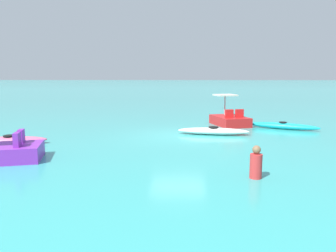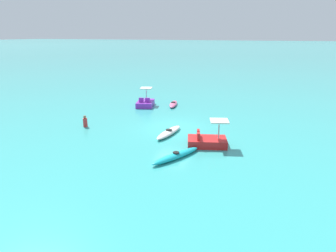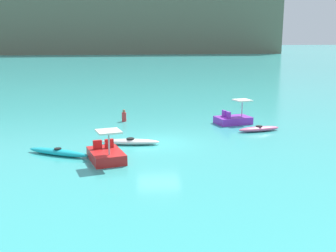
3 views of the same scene
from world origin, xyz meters
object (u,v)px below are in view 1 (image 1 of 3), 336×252
(kayak_pink, at_px, (9,140))
(pedal_boat_purple, at_px, (1,150))
(kayak_white, at_px, (213,131))
(pedal_boat_red, at_px, (230,119))
(kayak_cyan, at_px, (283,126))
(person_near_shore, at_px, (256,164))

(kayak_pink, xyz_separation_m, pedal_boat_purple, (-1.11, 2.49, 0.17))
(kayak_white, xyz_separation_m, pedal_boat_red, (-1.15, -3.02, 0.17))
(kayak_white, relative_size, kayak_cyan, 0.97)
(kayak_pink, relative_size, pedal_boat_purple, 1.09)
(person_near_shore, bearing_deg, kayak_cyan, -110.74)
(kayak_pink, bearing_deg, person_near_shore, 156.29)
(kayak_cyan, bearing_deg, kayak_pink, 20.60)
(pedal_boat_red, bearing_deg, kayak_cyan, 155.39)
(kayak_cyan, xyz_separation_m, pedal_boat_purple, (10.90, 7.00, 0.17))
(kayak_white, xyz_separation_m, kayak_pink, (8.29, 2.67, 0.00))
(kayak_pink, relative_size, kayak_cyan, 0.85)
(pedal_boat_purple, distance_m, person_near_shore, 7.85)
(person_near_shore, bearing_deg, kayak_pink, -23.71)
(kayak_cyan, height_order, pedal_boat_red, pedal_boat_red)
(kayak_white, relative_size, pedal_boat_purple, 1.24)
(kayak_pink, xyz_separation_m, person_near_shore, (-8.83, 3.88, 0.22))
(pedal_boat_purple, bearing_deg, kayak_white, -144.29)
(kayak_white, xyz_separation_m, pedal_boat_purple, (7.18, 5.16, 0.17))
(kayak_white, bearing_deg, kayak_cyan, -153.67)
(kayak_white, height_order, pedal_boat_red, pedal_boat_red)
(kayak_cyan, bearing_deg, kayak_white, 26.33)
(kayak_cyan, xyz_separation_m, pedal_boat_red, (2.57, -1.18, 0.17))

